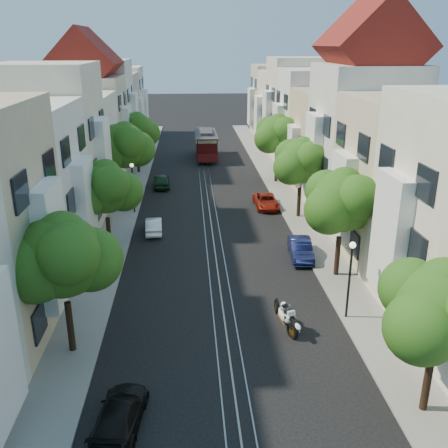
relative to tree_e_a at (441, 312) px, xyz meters
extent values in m
plane|color=black|center=(-7.26, 31.02, -4.40)|extent=(200.00, 200.00, 0.00)
cube|color=gray|center=(-0.01, 31.02, -4.34)|extent=(2.50, 80.00, 0.12)
cube|color=gray|center=(-14.51, 31.02, -4.34)|extent=(2.50, 80.00, 0.12)
cube|color=gray|center=(-7.81, 31.02, -4.39)|extent=(0.06, 80.00, 0.02)
cube|color=gray|center=(-7.26, 31.02, -4.39)|extent=(0.06, 80.00, 0.02)
cube|color=gray|center=(-6.71, 31.02, -4.39)|extent=(0.06, 80.00, 0.02)
cube|color=tan|center=(-7.26, 31.02, -4.40)|extent=(0.08, 80.00, 0.01)
cube|color=white|center=(0.94, 7.02, 0.22)|extent=(0.90, 3.04, 6.05)
cube|color=beige|center=(4.74, 15.02, 0.60)|extent=(7.00, 8.00, 10.00)
cube|color=white|center=(0.94, 15.02, -0.20)|extent=(0.90, 3.04, 5.50)
cube|color=silver|center=(4.74, 23.02, 1.60)|extent=(7.00, 8.00, 12.00)
cube|color=white|center=(0.94, 23.02, 0.64)|extent=(0.90, 3.04, 6.60)
cube|color=#C6B28C|center=(4.74, 31.02, 0.10)|extent=(7.00, 8.00, 9.00)
cube|color=white|center=(0.94, 31.02, -0.62)|extent=(0.90, 3.04, 4.95)
cube|color=white|center=(4.74, 39.02, 0.85)|extent=(7.00, 8.00, 10.50)
cube|color=white|center=(0.94, 39.02, 0.01)|extent=(0.90, 3.04, 5.78)
cube|color=beige|center=(4.74, 47.02, 1.35)|extent=(7.00, 8.00, 11.50)
cube|color=white|center=(0.94, 47.02, 0.43)|extent=(0.90, 3.04, 6.32)
cube|color=silver|center=(4.74, 55.02, 0.35)|extent=(7.00, 8.00, 9.50)
cube|color=white|center=(0.94, 55.02, -0.41)|extent=(0.90, 3.04, 5.23)
cube|color=beige|center=(4.74, 63.02, 0.60)|extent=(7.00, 8.00, 10.00)
cube|color=white|center=(0.94, 63.02, -0.20)|extent=(0.90, 3.04, 5.50)
cube|color=white|center=(-15.46, 7.02, 0.13)|extent=(0.90, 3.04, 5.93)
cube|color=white|center=(-19.26, 15.02, 0.50)|extent=(7.00, 8.00, 9.80)
cube|color=white|center=(-15.46, 15.02, -0.28)|extent=(0.90, 3.04, 5.39)
cube|color=beige|center=(-19.26, 23.02, 1.48)|extent=(7.00, 8.00, 11.76)
cube|color=white|center=(-15.46, 23.02, 0.54)|extent=(0.90, 3.04, 6.47)
cube|color=silver|center=(-19.26, 31.02, 0.01)|extent=(7.00, 8.00, 8.82)
cube|color=white|center=(-15.46, 31.02, -0.69)|extent=(0.90, 3.04, 4.85)
cube|color=beige|center=(-19.26, 39.02, 0.75)|extent=(7.00, 8.00, 10.29)
cube|color=white|center=(-15.46, 39.02, -0.08)|extent=(0.90, 3.04, 5.66)
cube|color=silver|center=(-19.26, 47.02, 1.24)|extent=(7.00, 8.00, 11.27)
cube|color=white|center=(-15.46, 47.02, 0.34)|extent=(0.90, 3.04, 6.20)
cube|color=#C6B28C|center=(-19.26, 55.02, 0.26)|extent=(7.00, 8.00, 9.31)
cube|color=white|center=(-15.46, 55.02, -0.49)|extent=(0.90, 3.04, 5.12)
cube|color=white|center=(-19.26, 63.02, 0.50)|extent=(7.00, 8.00, 9.80)
cube|color=white|center=(-15.46, 63.02, -0.28)|extent=(0.90, 3.04, 5.39)
cylinder|color=black|center=(-0.06, 0.02, -3.14)|extent=(0.30, 0.30, 2.27)
sphere|color=#1F4912|center=(-0.06, 0.02, 0.08)|extent=(3.38, 3.38, 3.38)
sphere|color=#1F4912|center=(-1.01, -0.68, -0.22)|extent=(2.64, 2.64, 2.64)
sphere|color=#1F4912|center=(0.04, 0.12, 0.98)|extent=(2.03, 2.03, 2.03)
cylinder|color=black|center=(-0.06, 12.02, -3.05)|extent=(0.30, 0.30, 2.45)
sphere|color=#1F4912|center=(-0.06, 12.02, 0.41)|extent=(3.64, 3.64, 3.64)
sphere|color=#1F4912|center=(1.04, 12.52, 0.01)|extent=(2.91, 2.91, 2.91)
sphere|color=#1F4912|center=(-1.01, 11.32, 0.11)|extent=(2.84, 2.84, 2.84)
sphere|color=#1F4912|center=(0.04, 12.12, 1.31)|extent=(2.18, 2.18, 2.18)
cylinder|color=black|center=(-0.06, 23.02, -3.09)|extent=(0.30, 0.30, 2.38)
sphere|color=#1F4912|center=(-0.06, 23.02, 0.28)|extent=(3.54, 3.54, 3.54)
sphere|color=#1F4912|center=(1.04, 23.52, -0.12)|extent=(2.83, 2.83, 2.83)
sphere|color=#1F4912|center=(-1.01, 22.32, -0.02)|extent=(2.76, 2.76, 2.76)
sphere|color=#1F4912|center=(0.04, 23.12, 1.18)|extent=(2.12, 2.12, 2.12)
cylinder|color=black|center=(-0.06, 34.02, -3.02)|extent=(0.30, 0.30, 2.52)
sphere|color=#1F4912|center=(-0.06, 34.02, 0.55)|extent=(3.74, 3.74, 3.74)
sphere|color=#1F4912|center=(1.04, 34.52, 0.15)|extent=(3.00, 3.00, 3.00)
sphere|color=#1F4912|center=(-1.01, 33.32, 0.25)|extent=(2.92, 2.92, 2.92)
sphere|color=#1F4912|center=(0.04, 34.12, 1.45)|extent=(2.25, 2.25, 2.25)
cylinder|color=black|center=(-14.46, 5.02, -3.05)|extent=(0.30, 0.30, 2.45)
sphere|color=#1F4912|center=(-14.46, 5.02, 0.41)|extent=(3.64, 3.64, 3.64)
sphere|color=#1F4912|center=(-13.36, 5.52, 0.01)|extent=(2.91, 2.91, 2.91)
sphere|color=#1F4912|center=(-15.41, 4.32, 0.11)|extent=(2.84, 2.84, 2.84)
sphere|color=#1F4912|center=(-14.36, 5.12, 1.31)|extent=(2.18, 2.18, 2.18)
cylinder|color=black|center=(-14.46, 17.02, -3.14)|extent=(0.30, 0.30, 2.27)
sphere|color=#1F4912|center=(-14.46, 17.02, 0.08)|extent=(3.38, 3.38, 3.38)
sphere|color=#1F4912|center=(-13.36, 17.52, -0.32)|extent=(2.70, 2.70, 2.70)
sphere|color=#1F4912|center=(-15.41, 16.32, -0.22)|extent=(2.64, 2.64, 2.64)
sphere|color=#1F4912|center=(-14.36, 17.12, 0.98)|extent=(2.03, 2.03, 2.03)
cylinder|color=black|center=(-14.46, 28.02, -2.97)|extent=(0.30, 0.30, 2.62)
sphere|color=#1F4912|center=(-14.46, 28.02, 0.75)|extent=(3.90, 3.90, 3.90)
sphere|color=#1F4912|center=(-13.36, 28.52, 0.35)|extent=(3.12, 3.12, 3.12)
sphere|color=#1F4912|center=(-15.41, 27.32, 0.45)|extent=(3.04, 3.04, 3.04)
sphere|color=#1F4912|center=(-14.36, 28.12, 1.65)|extent=(2.34, 2.34, 2.34)
cylinder|color=black|center=(-14.46, 39.02, -3.09)|extent=(0.30, 0.30, 2.38)
sphere|color=#1F4912|center=(-14.46, 39.02, 0.28)|extent=(3.54, 3.54, 3.54)
sphere|color=#1F4912|center=(-13.36, 39.52, -0.12)|extent=(2.83, 2.83, 2.83)
sphere|color=#1F4912|center=(-15.41, 38.32, -0.02)|extent=(2.76, 2.76, 2.76)
sphere|color=#1F4912|center=(-14.36, 39.12, 1.18)|extent=(2.12, 2.12, 2.12)
cylinder|color=black|center=(-0.96, 7.02, -2.28)|extent=(0.12, 0.12, 4.00)
sphere|color=#FFF2CC|center=(-0.96, 7.02, -0.28)|extent=(0.32, 0.32, 0.32)
cylinder|color=black|center=(-13.56, 25.02, -2.28)|extent=(0.12, 0.12, 4.00)
sphere|color=#FFF2CC|center=(-13.56, 25.02, -0.28)|extent=(0.32, 0.32, 0.32)
torus|color=black|center=(-4.10, 5.48, -4.05)|extent=(0.48, 0.86, 0.86)
torus|color=black|center=(-4.65, 6.82, -3.42)|extent=(0.16, 0.84, 0.84)
ellipsoid|color=white|center=(-4.36, 6.12, -3.53)|extent=(0.91, 1.27, 0.95)
ellipsoid|color=white|center=(-4.26, 5.87, -3.28)|extent=(0.63, 0.75, 0.54)
cube|color=black|center=(-4.07, 5.42, -3.47)|extent=(0.46, 0.66, 0.37)
cube|color=silver|center=(-4.25, 5.83, -3.20)|extent=(0.60, 0.74, 0.34)
sphere|color=black|center=(-4.39, 6.17, -3.05)|extent=(0.30, 0.30, 0.30)
cube|color=black|center=(-6.76, 45.86, -3.93)|extent=(2.44, 8.29, 0.31)
cube|color=#450B0D|center=(-6.76, 45.86, -2.69)|extent=(2.52, 5.19, 2.48)
cube|color=beige|center=(-6.76, 45.86, -1.76)|extent=(2.57, 5.24, 0.62)
cube|color=#2D2D30|center=(-6.76, 45.86, -1.35)|extent=(2.64, 8.29, 0.19)
cube|color=#2D2D30|center=(-6.76, 45.86, -1.09)|extent=(1.48, 4.66, 0.36)
imported|color=#0B1139|center=(-1.66, 14.87, -3.76)|extent=(1.67, 3.99, 1.28)
imported|color=maroon|center=(-2.31, 25.77, -3.83)|extent=(1.97, 4.14, 1.14)
imported|color=black|center=(-11.66, -0.02, -3.83)|extent=(2.05, 4.09, 1.14)
imported|color=white|center=(-11.66, 20.31, -3.83)|extent=(1.41, 3.49, 1.13)
imported|color=#14341A|center=(-11.66, 32.97, -3.73)|extent=(1.80, 4.00, 1.33)
camera|label=1|loc=(-8.88, -15.13, 9.05)|focal=40.00mm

